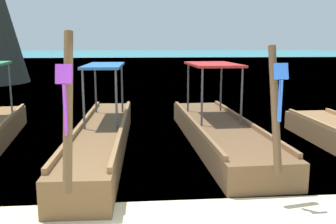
{
  "coord_description": "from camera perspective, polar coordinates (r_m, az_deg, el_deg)",
  "views": [
    {
      "loc": [
        -0.66,
        -4.02,
        2.47
      ],
      "look_at": [
        0.0,
        3.57,
        1.06
      ],
      "focal_mm": 40.13,
      "sensor_mm": 36.0,
      "label": 1
    }
  ],
  "objects": [
    {
      "name": "sea_water",
      "position": [
        65.64,
        -4.43,
        8.31
      ],
      "size": [
        120.0,
        120.0,
        0.0
      ],
      "primitive_type": "plane",
      "color": "teal",
      "rests_on": "ground"
    },
    {
      "name": "longtail_boat_violet_ribbon",
      "position": [
        8.69,
        -9.98,
        -3.75
      ],
      "size": [
        1.21,
        7.26,
        2.64
      ],
      "color": "brown",
      "rests_on": "ground"
    },
    {
      "name": "longtail_boat_blue_ribbon",
      "position": [
        9.31,
        7.79,
        -2.92
      ],
      "size": [
        1.58,
        6.82,
        2.44
      ],
      "color": "brown",
      "rests_on": "ground"
    }
  ]
}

